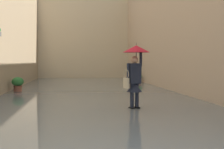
# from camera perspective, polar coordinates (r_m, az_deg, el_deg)

# --- Properties ---
(ground_plane) EXTENTS (60.00, 60.00, 0.00)m
(ground_plane) POSITION_cam_1_polar(r_m,az_deg,el_deg) (14.70, -4.07, -3.47)
(ground_plane) COLOR gray
(flood_water) EXTENTS (8.83, 29.81, 0.06)m
(flood_water) POSITION_cam_1_polar(r_m,az_deg,el_deg) (14.70, -4.07, -3.34)
(flood_water) COLOR slate
(flood_water) RESTS_ON ground_plane
(building_facade_left) EXTENTS (2.04, 27.81, 8.23)m
(building_facade_left) POSITION_cam_1_polar(r_m,az_deg,el_deg) (15.89, 14.27, 11.80)
(building_facade_left) COLOR tan
(building_facade_left) RESTS_ON ground_plane
(building_facade_far) EXTENTS (11.63, 1.80, 8.18)m
(building_facade_far) POSITION_cam_1_polar(r_m,az_deg,el_deg) (27.54, -5.58, 7.84)
(building_facade_far) COLOR beige
(building_facade_far) RESTS_ON ground_plane
(person_wading) EXTENTS (0.86, 0.86, 2.11)m
(person_wading) POSITION_cam_1_polar(r_m,az_deg,el_deg) (9.23, 4.50, 1.67)
(person_wading) COLOR black
(person_wading) RESTS_ON ground_plane
(potted_plant_mid_right) EXTENTS (0.58, 0.58, 0.77)m
(potted_plant_mid_right) POSITION_cam_1_polar(r_m,az_deg,el_deg) (15.21, -17.80, -1.70)
(potted_plant_mid_right) COLOR brown
(potted_plant_mid_right) RESTS_ON ground_plane
(potted_plant_near_left) EXTENTS (0.46, 0.46, 0.69)m
(potted_plant_near_left) POSITION_cam_1_polar(r_m,az_deg,el_deg) (20.94, 5.20, -0.69)
(potted_plant_near_left) COLOR brown
(potted_plant_near_left) RESTS_ON ground_plane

